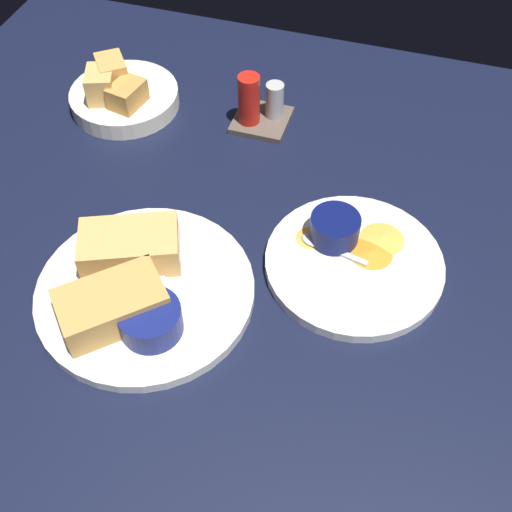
% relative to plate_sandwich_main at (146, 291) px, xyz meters
% --- Properties ---
extents(ground_plane, '(1.10, 1.10, 0.03)m').
position_rel_plate_sandwich_main_xyz_m(ground_plane, '(0.01, 0.12, -0.02)').
color(ground_plane, black).
extents(plate_sandwich_main, '(0.29, 0.29, 0.02)m').
position_rel_plate_sandwich_main_xyz_m(plate_sandwich_main, '(0.00, 0.00, 0.00)').
color(plate_sandwich_main, silver).
rests_on(plate_sandwich_main, ground_plane).
extents(sandwich_half_near, '(0.15, 0.12, 0.05)m').
position_rel_plate_sandwich_main_xyz_m(sandwich_half_near, '(-0.04, 0.04, 0.03)').
color(sandwich_half_near, tan).
rests_on(sandwich_half_near, plate_sandwich_main).
extents(sandwich_half_far, '(0.15, 0.14, 0.05)m').
position_rel_plate_sandwich_main_xyz_m(sandwich_half_far, '(-0.02, -0.05, 0.03)').
color(sandwich_half_far, tan).
rests_on(sandwich_half_far, plate_sandwich_main).
extents(ramekin_dark_sauce, '(0.08, 0.08, 0.04)m').
position_rel_plate_sandwich_main_xyz_m(ramekin_dark_sauce, '(0.03, -0.05, 0.03)').
color(ramekin_dark_sauce, navy).
rests_on(ramekin_dark_sauce, plate_sandwich_main).
extents(spoon_by_dark_ramekin, '(0.04, 0.10, 0.01)m').
position_rel_plate_sandwich_main_xyz_m(spoon_by_dark_ramekin, '(0.02, 0.00, 0.01)').
color(spoon_by_dark_ramekin, silver).
rests_on(spoon_by_dark_ramekin, plate_sandwich_main).
extents(plate_chips_companion, '(0.24, 0.24, 0.02)m').
position_rel_plate_sandwich_main_xyz_m(plate_chips_companion, '(0.25, 0.13, 0.00)').
color(plate_chips_companion, silver).
rests_on(plate_chips_companion, ground_plane).
extents(ramekin_light_gravy, '(0.07, 0.07, 0.04)m').
position_rel_plate_sandwich_main_xyz_m(ramekin_light_gravy, '(0.22, 0.16, 0.03)').
color(ramekin_light_gravy, '#0C144C').
rests_on(ramekin_light_gravy, plate_chips_companion).
extents(spoon_by_gravy_ramekin, '(0.10, 0.04, 0.01)m').
position_rel_plate_sandwich_main_xyz_m(spoon_by_gravy_ramekin, '(0.20, 0.14, 0.01)').
color(spoon_by_gravy_ramekin, silver).
rests_on(spoon_by_gravy_ramekin, plate_chips_companion).
extents(plantain_chip_scatter, '(0.15, 0.10, 0.01)m').
position_rel_plate_sandwich_main_xyz_m(plantain_chip_scatter, '(0.26, 0.16, 0.01)').
color(plantain_chip_scatter, orange).
rests_on(plantain_chip_scatter, plate_chips_companion).
extents(bread_basket_rear, '(0.18, 0.18, 0.08)m').
position_rel_plate_sandwich_main_xyz_m(bread_basket_rear, '(-0.20, 0.36, 0.02)').
color(bread_basket_rear, silver).
rests_on(bread_basket_rear, ground_plane).
extents(condiment_caddy, '(0.09, 0.09, 0.10)m').
position_rel_plate_sandwich_main_xyz_m(condiment_caddy, '(0.04, 0.38, 0.03)').
color(condiment_caddy, brown).
rests_on(condiment_caddy, ground_plane).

